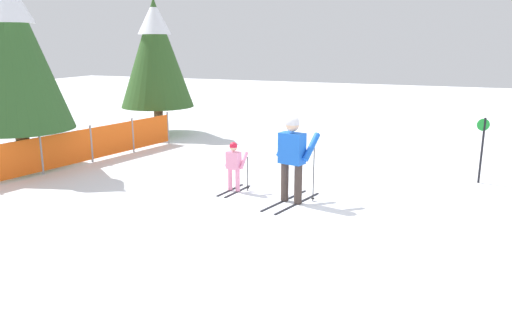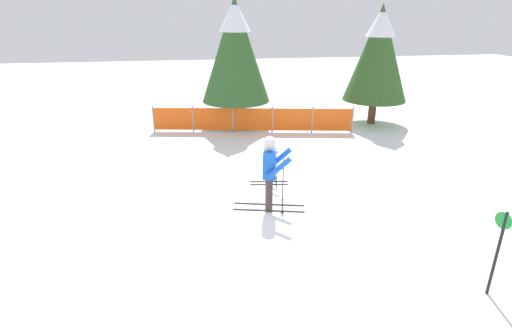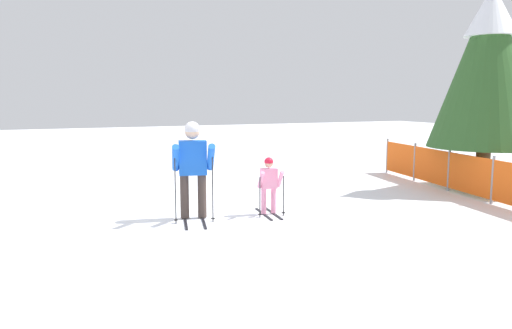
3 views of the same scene
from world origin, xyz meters
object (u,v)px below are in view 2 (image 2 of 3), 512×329
object	(u,v)px
skier_child	(270,161)
conifer_near	(235,48)
conifer_far	(379,52)
trail_marker	(499,245)
skier_adult	(271,166)
safety_fence	(252,119)

from	to	relation	value
skier_child	conifer_near	size ratio (longest dim) A/B	0.22
conifer_far	trail_marker	distance (m)	10.83
skier_adult	safety_fence	distance (m)	6.30
skier_adult	conifer_near	bearing A→B (deg)	103.60
safety_fence	trail_marker	xyz separation A→B (m)	(2.46, -9.84, 0.43)
skier_adult	conifer_far	world-z (taller)	conifer_far
skier_adult	trail_marker	xyz separation A→B (m)	(2.99, -3.58, -0.13)
skier_adult	safety_fence	bearing A→B (deg)	98.97
safety_fence	conifer_near	distance (m)	2.75
skier_adult	safety_fence	xyz separation A→B (m)	(0.53, 6.26, -0.56)
safety_fence	trail_marker	distance (m)	10.15
conifer_near	trail_marker	bearing A→B (deg)	-74.68
safety_fence	conifer_far	world-z (taller)	conifer_far
conifer_far	conifer_near	bearing A→B (deg)	175.18
conifer_far	trail_marker	bearing A→B (deg)	-104.11
safety_fence	skier_child	bearing A→B (deg)	-93.24
skier_adult	safety_fence	world-z (taller)	skier_adult
safety_fence	skier_adult	bearing A→B (deg)	-94.88
trail_marker	conifer_near	bearing A→B (deg)	105.32
skier_child	trail_marker	xyz separation A→B (m)	(2.73, -4.99, 0.30)
skier_child	conifer_near	xyz separation A→B (m)	(-0.23, 5.81, 2.40)
skier_adult	trail_marker	size ratio (longest dim) A/B	1.17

